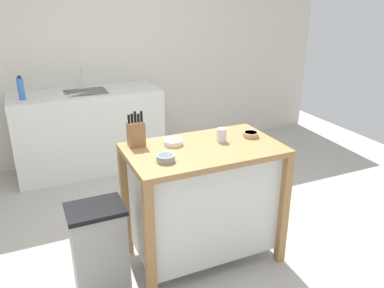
% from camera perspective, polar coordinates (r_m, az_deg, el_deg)
% --- Properties ---
extents(ground_plane, '(6.73, 6.73, 0.00)m').
position_cam_1_polar(ground_plane, '(3.02, -1.33, -17.18)').
color(ground_plane, '#ADA8A0').
rests_on(ground_plane, ground).
extents(wall_back, '(5.73, 0.10, 2.60)m').
position_cam_1_polar(wall_back, '(4.62, -13.03, 13.72)').
color(wall_back, beige).
rests_on(wall_back, ground).
extents(kitchen_island, '(1.07, 0.63, 0.90)m').
position_cam_1_polar(kitchen_island, '(2.82, 1.67, -7.92)').
color(kitchen_island, '#9E7042').
rests_on(kitchen_island, ground).
extents(knife_block, '(0.11, 0.09, 0.25)m').
position_cam_1_polar(knife_block, '(2.67, -8.25, 1.61)').
color(knife_block, olive).
rests_on(knife_block, kitchen_island).
extents(bowl_stoneware_deep, '(0.11, 0.11, 0.04)m').
position_cam_1_polar(bowl_stoneware_deep, '(2.86, 8.65, 1.42)').
color(bowl_stoneware_deep, tan).
rests_on(bowl_stoneware_deep, kitchen_island).
extents(bowl_ceramic_wide, '(0.13, 0.13, 0.04)m').
position_cam_1_polar(bowl_ceramic_wide, '(2.68, -2.87, 0.28)').
color(bowl_ceramic_wide, silver).
rests_on(bowl_ceramic_wide, kitchen_island).
extents(bowl_ceramic_small, '(0.12, 0.12, 0.04)m').
position_cam_1_polar(bowl_ceramic_small, '(2.42, -3.92, -2.05)').
color(bowl_ceramic_small, gray).
rests_on(bowl_ceramic_small, kitchen_island).
extents(drinking_cup, '(0.07, 0.07, 0.10)m').
position_cam_1_polar(drinking_cup, '(2.74, 4.40, 1.33)').
color(drinking_cup, silver).
rests_on(drinking_cup, kitchen_island).
extents(trash_bin, '(0.36, 0.28, 0.63)m').
position_cam_1_polar(trash_bin, '(2.70, -13.52, -14.75)').
color(trash_bin, gray).
rests_on(trash_bin, ground).
extents(sink_counter, '(1.57, 0.60, 0.90)m').
position_cam_1_polar(sink_counter, '(4.43, -14.89, 1.88)').
color(sink_counter, silver).
rests_on(sink_counter, ground).
extents(sink_faucet, '(0.02, 0.02, 0.22)m').
position_cam_1_polar(sink_faucet, '(4.42, -15.90, 9.24)').
color(sink_faucet, '#B7BCC1').
rests_on(sink_faucet, sink_counter).
extents(bottle_spray_cleaner, '(0.06, 0.06, 0.24)m').
position_cam_1_polar(bottle_spray_cleaner, '(4.15, -23.91, 7.48)').
color(bottle_spray_cleaner, blue).
rests_on(bottle_spray_cleaner, sink_counter).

